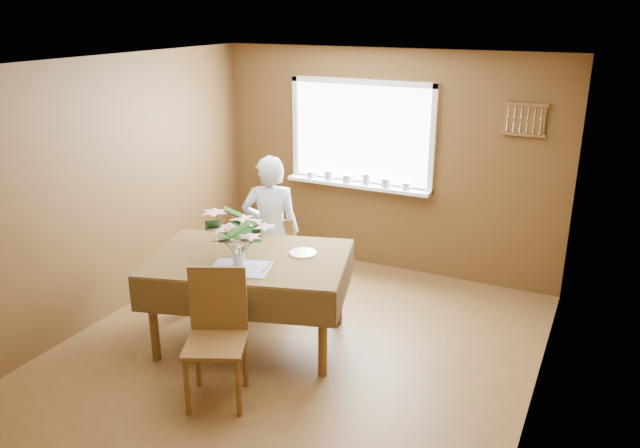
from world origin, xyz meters
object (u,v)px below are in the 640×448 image
at_px(chair_far, 277,254).
at_px(seated_woman, 271,232).
at_px(dining_table, 250,267).
at_px(chair_near, 217,331).
at_px(flower_bouquet, 238,233).

height_order(chair_far, seated_woman, seated_woman).
bearing_deg(dining_table, chair_far, 88.42).
bearing_deg(chair_near, seated_woman, 80.55).
relative_size(dining_table, flower_bouquet, 3.76).
xyz_separation_m(seated_woman, flower_bouquet, (0.26, -0.98, 0.35)).
xyz_separation_m(dining_table, flower_bouquet, (0.04, -0.22, 0.40)).
bearing_deg(dining_table, flower_bouquet, -96.63).
distance_m(chair_far, flower_bouquet, 1.29).
relative_size(dining_table, chair_near, 1.90).
xyz_separation_m(chair_far, chair_near, (0.45, -1.70, 0.07)).
height_order(seated_woman, flower_bouquet, seated_woman).
xyz_separation_m(chair_near, seated_woman, (-0.44, 1.58, 0.22)).
bearing_deg(chair_near, dining_table, 79.76).
xyz_separation_m(chair_far, seated_woman, (0.01, -0.12, 0.29)).
bearing_deg(chair_far, flower_bouquet, 83.90).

